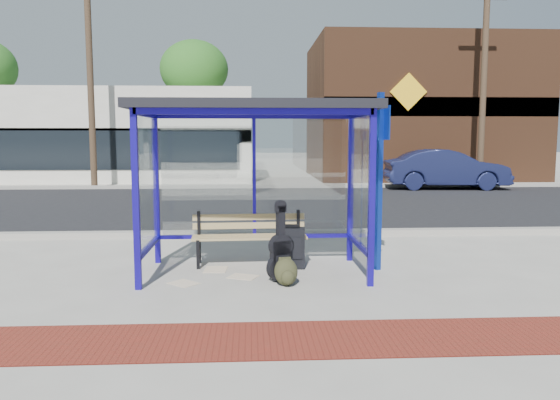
{
  "coord_description": "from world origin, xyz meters",
  "views": [
    {
      "loc": [
        -0.06,
        -7.65,
        1.94
      ],
      "look_at": [
        0.37,
        0.2,
        1.03
      ],
      "focal_mm": 35.0,
      "sensor_mm": 36.0,
      "label": 1
    }
  ],
  "objects": [
    {
      "name": "utility_pole_east",
      "position": [
        9.0,
        13.4,
        4.11
      ],
      "size": [
        1.6,
        0.24,
        8.0
      ],
      "color": "#4C3826",
      "rests_on": "ground"
    },
    {
      "name": "newspaper_c",
      "position": [
        -0.17,
        -0.2,
        0.0
      ],
      "size": [
        0.48,
        0.43,
        0.01
      ],
      "primitive_type": "cube",
      "rotation": [
        0.0,
        0.0,
        -0.41
      ],
      "color": "white",
      "rests_on": "ground"
    },
    {
      "name": "ground",
      "position": [
        0.0,
        0.0,
        0.0
      ],
      "size": [
        120.0,
        120.0,
        0.0
      ],
      "primitive_type": "plane",
      "color": "#B2ADA0",
      "rests_on": "ground"
    },
    {
      "name": "storefront_brown",
      "position": [
        8.0,
        18.49,
        3.2
      ],
      "size": [
        10.0,
        7.08,
        6.4
      ],
      "color": "#59331E",
      "rests_on": "ground"
    },
    {
      "name": "fire_hydrant",
      "position": [
        10.36,
        13.9,
        0.39
      ],
      "size": [
        0.32,
        0.21,
        0.72
      ],
      "rotation": [
        0.0,
        0.0,
        0.3
      ],
      "color": "red",
      "rests_on": "ground"
    },
    {
      "name": "street_asphalt",
      "position": [
        0.0,
        8.0,
        0.0
      ],
      "size": [
        60.0,
        10.0,
        0.0
      ],
      "primitive_type": "cube",
      "color": "black",
      "rests_on": "ground"
    },
    {
      "name": "curb_near",
      "position": [
        0.0,
        2.9,
        0.06
      ],
      "size": [
        60.0,
        0.25,
        0.12
      ],
      "primitive_type": "cube",
      "color": "gray",
      "rests_on": "ground"
    },
    {
      "name": "bus_shelter",
      "position": [
        0.0,
        0.07,
        2.07
      ],
      "size": [
        3.3,
        1.8,
        2.42
      ],
      "color": "#1A0E9E",
      "rests_on": "ground"
    },
    {
      "name": "storefront_white",
      "position": [
        -9.0,
        17.99,
        2.0
      ],
      "size": [
        18.0,
        6.04,
        4.0
      ],
      "color": "silver",
      "rests_on": "ground"
    },
    {
      "name": "utility_pole_west",
      "position": [
        -6.0,
        13.4,
        4.11
      ],
      "size": [
        1.6,
        0.24,
        8.0
      ],
      "color": "#4C3826",
      "rests_on": "ground"
    },
    {
      "name": "brick_paver_strip",
      "position": [
        0.0,
        -2.6,
        0.01
      ],
      "size": [
        60.0,
        1.0,
        0.01
      ],
      "primitive_type": "cube",
      "color": "maroon",
      "rests_on": "ground"
    },
    {
      "name": "suitcase",
      "position": [
        0.55,
        0.29,
        0.3
      ],
      "size": [
        0.39,
        0.27,
        0.66
      ],
      "rotation": [
        0.0,
        0.0,
        -0.07
      ],
      "color": "black",
      "rests_on": "ground"
    },
    {
      "name": "guitar_bag",
      "position": [
        0.34,
        -0.46,
        0.38
      ],
      "size": [
        0.39,
        0.26,
        1.04
      ],
      "rotation": [
        0.0,
        0.0,
        0.43
      ],
      "color": "black",
      "rests_on": "ground"
    },
    {
      "name": "far_sidewalk",
      "position": [
        0.0,
        15.0,
        0.0
      ],
      "size": [
        60.0,
        4.0,
        0.01
      ],
      "primitive_type": "cube",
      "color": "#B2ADA0",
      "rests_on": "ground"
    },
    {
      "name": "bench",
      "position": [
        -0.08,
        0.58,
        0.46
      ],
      "size": [
        1.74,
        0.49,
        0.82
      ],
      "rotation": [
        0.0,
        0.0,
        0.04
      ],
      "color": "black",
      "rests_on": "ground"
    },
    {
      "name": "backpack",
      "position": [
        0.4,
        -0.68,
        0.18
      ],
      "size": [
        0.34,
        0.32,
        0.37
      ],
      "rotation": [
        0.0,
        0.0,
        0.14
      ],
      "color": "#2B2C18",
      "rests_on": "ground"
    },
    {
      "name": "parked_car",
      "position": [
        7.27,
        12.4,
        0.74
      ],
      "size": [
        4.58,
        1.85,
        1.48
      ],
      "primitive_type": "imported",
      "rotation": [
        0.0,
        0.0,
        1.51
      ],
      "color": "#191E46",
      "rests_on": "ground"
    },
    {
      "name": "tree_mid",
      "position": [
        -3.0,
        22.0,
        5.45
      ],
      "size": [
        3.6,
        3.6,
        7.03
      ],
      "color": "#4C3826",
      "rests_on": "ground"
    },
    {
      "name": "tree_right",
      "position": [
        12.5,
        22.0,
        5.45
      ],
      "size": [
        3.6,
        3.6,
        7.03
      ],
      "color": "#4C3826",
      "rests_on": "ground"
    },
    {
      "name": "newspaper_b",
      "position": [
        -0.96,
        -0.5,
        0.0
      ],
      "size": [
        0.47,
        0.46,
        0.01
      ],
      "primitive_type": "cube",
      "rotation": [
        0.0,
        0.0,
        -0.74
      ],
      "color": "white",
      "rests_on": "ground"
    },
    {
      "name": "sign_post",
      "position": [
        1.81,
        0.12,
        1.45
      ],
      "size": [
        0.16,
        0.31,
        2.57
      ],
      "rotation": [
        0.0,
        0.0,
        0.38
      ],
      "color": "#0D2B98",
      "rests_on": "ground"
    },
    {
      "name": "newspaper_a",
      "position": [
        -0.58,
        0.24,
        0.0
      ],
      "size": [
        0.35,
        0.43,
        0.01
      ],
      "primitive_type": "cube",
      "rotation": [
        0.0,
        0.0,
        1.51
      ],
      "color": "white",
      "rests_on": "ground"
    },
    {
      "name": "curb_far",
      "position": [
        0.0,
        13.1,
        0.06
      ],
      "size": [
        60.0,
        0.25,
        0.12
      ],
      "primitive_type": "cube",
      "color": "gray",
      "rests_on": "ground"
    }
  ]
}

